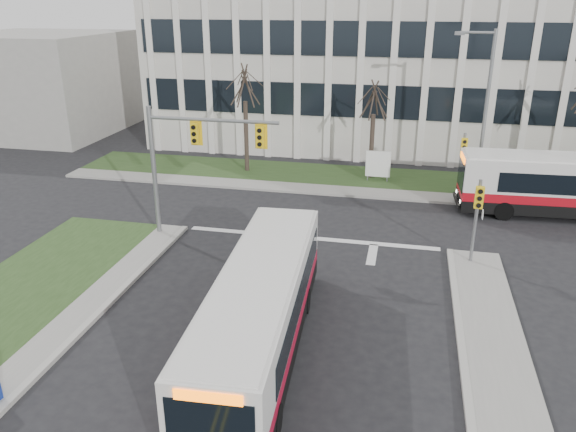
# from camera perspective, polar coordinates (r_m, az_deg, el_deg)

# --- Properties ---
(ground) EXTENTS (120.00, 120.00, 0.00)m
(ground) POSITION_cam_1_polar(r_m,az_deg,el_deg) (19.73, -1.92, -11.69)
(ground) COLOR black
(ground) RESTS_ON ground
(sidewalk_cross) EXTENTS (44.00, 1.60, 0.14)m
(sidewalk_cross) POSITION_cam_1_polar(r_m,az_deg,el_deg) (33.00, 13.09, 1.94)
(sidewalk_cross) COLOR #9E9B93
(sidewalk_cross) RESTS_ON ground
(building_lawn) EXTENTS (44.00, 5.00, 0.12)m
(building_lawn) POSITION_cam_1_polar(r_m,az_deg,el_deg) (35.66, 13.09, 3.39)
(building_lawn) COLOR #29421C
(building_lawn) RESTS_ON ground
(office_building) EXTENTS (40.00, 16.00, 12.00)m
(office_building) POSITION_cam_1_polar(r_m,az_deg,el_deg) (46.25, 13.74, 14.95)
(office_building) COLOR silver
(office_building) RESTS_ON ground
(building_annex) EXTENTS (12.00, 12.00, 8.00)m
(building_annex) POSITION_cam_1_polar(r_m,az_deg,el_deg) (52.14, -23.76, 12.24)
(building_annex) COLOR #9E9B93
(building_annex) RESTS_ON ground
(mast_arm_signal) EXTENTS (6.11, 0.38, 6.20)m
(mast_arm_signal) POSITION_cam_1_polar(r_m,az_deg,el_deg) (25.96, -10.30, 6.56)
(mast_arm_signal) COLOR slate
(mast_arm_signal) RESTS_ON ground
(signal_pole_near) EXTENTS (0.34, 0.39, 3.80)m
(signal_pole_near) POSITION_cam_1_polar(r_m,az_deg,el_deg) (24.54, 18.67, 0.56)
(signal_pole_near) COLOR slate
(signal_pole_near) RESTS_ON ground
(signal_pole_far) EXTENTS (0.34, 0.39, 3.80)m
(signal_pole_far) POSITION_cam_1_polar(r_m,az_deg,el_deg) (32.61, 17.32, 5.77)
(signal_pole_far) COLOR slate
(signal_pole_far) RESTS_ON ground
(streetlight) EXTENTS (2.15, 0.25, 9.20)m
(streetlight) POSITION_cam_1_polar(r_m,az_deg,el_deg) (32.91, 19.20, 10.52)
(streetlight) COLOR slate
(streetlight) RESTS_ON ground
(directory_sign) EXTENTS (1.50, 0.12, 2.00)m
(directory_sign) POSITION_cam_1_polar(r_m,az_deg,el_deg) (34.89, 9.13, 5.19)
(directory_sign) COLOR slate
(directory_sign) RESTS_ON ground
(tree_left) EXTENTS (1.80, 1.80, 7.70)m
(tree_left) POSITION_cam_1_polar(r_m,az_deg,el_deg) (35.87, -4.40, 12.96)
(tree_left) COLOR #42352B
(tree_left) RESTS_ON ground
(tree_mid) EXTENTS (1.80, 1.80, 6.82)m
(tree_mid) POSITION_cam_1_polar(r_m,az_deg,el_deg) (34.77, 8.74, 11.45)
(tree_mid) COLOR #42352B
(tree_mid) RESTS_ON ground
(bus_main) EXTENTS (3.01, 11.13, 2.94)m
(bus_main) POSITION_cam_1_polar(r_m,az_deg,el_deg) (17.92, -2.81, -9.91)
(bus_main) COLOR silver
(bus_main) RESTS_ON ground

